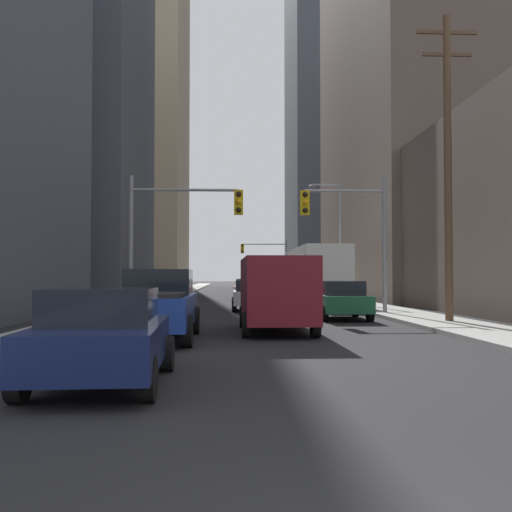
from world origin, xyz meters
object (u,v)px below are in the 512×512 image
Objects in this scene: traffic_signal_near_left at (181,220)px; traffic_signal_far_right at (266,255)px; cargo_van_maroon at (276,290)px; sedan_red at (247,289)px; city_bus at (315,273)px; traffic_signal_near_right at (348,222)px; sedan_green at (341,300)px; pickup_truck_blue at (156,305)px; sedan_navy at (103,336)px; sedan_silver at (252,295)px.

traffic_signal_near_left is 44.20m from traffic_signal_far_right.
cargo_van_maroon reaches higher than sedan_red.
traffic_signal_near_left reaches higher than city_bus.
traffic_signal_near_left is at bearing 115.03° from cargo_van_maroon.
sedan_green is at bearing -109.54° from traffic_signal_near_right.
city_bus is at bearing -88.52° from traffic_signal_far_right.
pickup_truck_blue is 53.64m from traffic_signal_far_right.
traffic_signal_near_right reaches higher than pickup_truck_blue.
pickup_truck_blue is 0.90× the size of traffic_signal_near_right.
pickup_truck_blue reaches higher than sedan_red.
traffic_signal_near_left reaches higher than pickup_truck_blue.
traffic_signal_far_right is (-0.76, 43.73, 0.07)m from traffic_signal_near_right.
cargo_van_maroon is (-3.82, -18.21, -0.64)m from city_bus.
sedan_green is 7.56m from traffic_signal_near_left.
sedan_navy is at bearing -90.04° from pickup_truck_blue.
traffic_signal_near_right is (7.20, -0.00, -0.05)m from traffic_signal_near_left.
traffic_signal_near_left is at bearing -124.15° from city_bus.
sedan_red is 0.71× the size of traffic_signal_near_right.
sedan_silver is (-3.30, 6.22, 0.00)m from sedan_green.
cargo_van_maroon is 51.34m from traffic_signal_far_right.
sedan_navy is 18.11m from traffic_signal_near_right.
traffic_signal_far_right is (3.04, 26.35, 3.34)m from sedan_red.
city_bus is 1.92× the size of traffic_signal_near_right.
cargo_van_maroon is at bearing -93.32° from traffic_signal_far_right.
cargo_van_maroon is at bearing 68.86° from sedan_navy.
traffic_signal_near_left reaches higher than sedan_navy.
sedan_red is 18.01m from traffic_signal_near_left.
cargo_van_maroon is at bearing 30.11° from pickup_truck_blue.
sedan_silver is at bearing 133.48° from traffic_signal_near_right.
traffic_signal_near_left is (-3.19, -4.22, 3.32)m from sedan_silver.
sedan_red is 18.08m from traffic_signal_near_right.
sedan_red is at bearing 82.89° from pickup_truck_blue.
traffic_signal_far_right reaches higher than cargo_van_maroon.
sedan_navy is 0.71× the size of traffic_signal_near_right.
sedan_navy is (-0.01, -6.88, -0.16)m from pickup_truck_blue.
traffic_signal_near_left reaches higher than sedan_silver.
cargo_van_maroon is 1.24× the size of sedan_green.
sedan_navy is at bearing -89.81° from traffic_signal_near_left.
traffic_signal_near_left is 7.20m from traffic_signal_near_right.
traffic_signal_far_right reaches higher than pickup_truck_blue.
sedan_green and sedan_silver have the same top height.
cargo_van_maroon is 9.52m from sedan_navy.
city_bus is 7.80m from sedan_silver.
sedan_red is at bearing 99.06° from sedan_green.
traffic_signal_far_right is (3.25, 39.50, 3.34)m from sedan_silver.
cargo_van_maroon is at bearing -88.59° from sedan_silver.
sedan_silver is 39.77m from traffic_signal_far_right.
sedan_silver is (3.14, 13.66, -0.16)m from pickup_truck_blue.
sedan_navy is 0.71× the size of traffic_signal_far_right.
sedan_silver is 6.68m from traffic_signal_near_right.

